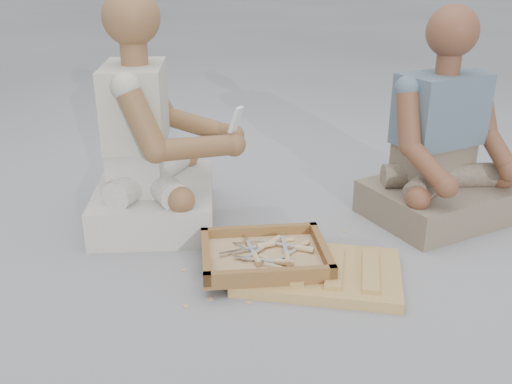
% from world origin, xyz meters
% --- Properties ---
extents(ground, '(60.00, 60.00, 0.00)m').
position_xyz_m(ground, '(0.00, 0.00, 0.00)').
color(ground, '#949499').
rests_on(ground, ground).
extents(carved_panel, '(0.59, 0.40, 0.04)m').
position_xyz_m(carved_panel, '(0.25, 0.03, 0.02)').
color(carved_panel, '#A4733F').
rests_on(carved_panel, ground).
extents(tool_tray, '(0.55, 0.49, 0.06)m').
position_xyz_m(tool_tray, '(0.05, 0.04, 0.06)').
color(tool_tray, brown).
rests_on(tool_tray, carved_panel).
extents(chisel_0, '(0.19, 0.14, 0.02)m').
position_xyz_m(chisel_0, '(0.04, 0.02, 0.06)').
color(chisel_0, silver).
rests_on(chisel_0, tool_tray).
extents(chisel_1, '(0.12, 0.20, 0.02)m').
position_xyz_m(chisel_1, '(0.05, 0.12, 0.07)').
color(chisel_1, silver).
rests_on(chisel_1, tool_tray).
extents(chisel_2, '(0.19, 0.14, 0.02)m').
position_xyz_m(chisel_2, '(0.02, 0.09, 0.07)').
color(chisel_2, silver).
rests_on(chisel_2, tool_tray).
extents(chisel_3, '(0.12, 0.20, 0.02)m').
position_xyz_m(chisel_3, '(0.16, 0.12, 0.07)').
color(chisel_3, silver).
rests_on(chisel_3, tool_tray).
extents(chisel_4, '(0.22, 0.06, 0.02)m').
position_xyz_m(chisel_4, '(0.17, 0.11, 0.07)').
color(chisel_4, silver).
rests_on(chisel_4, tool_tray).
extents(chisel_5, '(0.21, 0.09, 0.02)m').
position_xyz_m(chisel_5, '(0.08, 0.16, 0.06)').
color(chisel_5, silver).
rests_on(chisel_5, tool_tray).
extents(chisel_6, '(0.07, 0.22, 0.02)m').
position_xyz_m(chisel_6, '(0.13, 0.02, 0.08)').
color(chisel_6, silver).
rests_on(chisel_6, tool_tray).
extents(chisel_7, '(0.22, 0.03, 0.02)m').
position_xyz_m(chisel_7, '(0.11, -0.01, 0.07)').
color(chisel_7, silver).
rests_on(chisel_7, tool_tray).
extents(chisel_8, '(0.22, 0.08, 0.02)m').
position_xyz_m(chisel_8, '(0.07, -0.03, 0.06)').
color(chisel_8, silver).
rests_on(chisel_8, tool_tray).
extents(chisel_9, '(0.11, 0.21, 0.02)m').
position_xyz_m(chisel_9, '(0.02, 0.01, 0.07)').
color(chisel_9, silver).
rests_on(chisel_9, tool_tray).
extents(wood_chip_0, '(0.02, 0.02, 0.00)m').
position_xyz_m(wood_chip_0, '(-0.25, -0.02, 0.00)').
color(wood_chip_0, tan).
rests_on(wood_chip_0, ground).
extents(wood_chip_1, '(0.02, 0.02, 0.00)m').
position_xyz_m(wood_chip_1, '(-0.17, -0.25, 0.00)').
color(wood_chip_1, tan).
rests_on(wood_chip_1, ground).
extents(wood_chip_2, '(0.02, 0.02, 0.00)m').
position_xyz_m(wood_chip_2, '(0.15, -0.11, 0.00)').
color(wood_chip_2, tan).
rests_on(wood_chip_2, ground).
extents(wood_chip_3, '(0.02, 0.02, 0.00)m').
position_xyz_m(wood_chip_3, '(0.03, -0.19, 0.00)').
color(wood_chip_3, tan).
rests_on(wood_chip_3, ground).
extents(wood_chip_4, '(0.02, 0.02, 0.00)m').
position_xyz_m(wood_chip_4, '(0.18, -0.14, 0.00)').
color(wood_chip_4, tan).
rests_on(wood_chip_4, ground).
extents(wood_chip_5, '(0.02, 0.02, 0.00)m').
position_xyz_m(wood_chip_5, '(0.36, -0.03, 0.00)').
color(wood_chip_5, tan).
rests_on(wood_chip_5, ground).
extents(wood_chip_6, '(0.02, 0.02, 0.00)m').
position_xyz_m(wood_chip_6, '(-0.03, 0.41, 0.00)').
color(wood_chip_6, tan).
rests_on(wood_chip_6, ground).
extents(wood_chip_7, '(0.02, 0.02, 0.00)m').
position_xyz_m(wood_chip_7, '(-0.10, 0.05, 0.00)').
color(wood_chip_7, tan).
rests_on(wood_chip_7, ground).
extents(wood_chip_8, '(0.02, 0.02, 0.00)m').
position_xyz_m(wood_chip_8, '(-0.10, -0.19, 0.00)').
color(wood_chip_8, tan).
rests_on(wood_chip_8, ground).
extents(wood_chip_9, '(0.02, 0.02, 0.00)m').
position_xyz_m(wood_chip_9, '(0.33, 0.42, 0.00)').
color(wood_chip_9, tan).
rests_on(wood_chip_9, ground).
extents(wood_chip_10, '(0.02, 0.02, 0.00)m').
position_xyz_m(wood_chip_10, '(0.21, 0.14, 0.00)').
color(wood_chip_10, tan).
rests_on(wood_chip_10, ground).
extents(wood_chip_11, '(0.02, 0.02, 0.00)m').
position_xyz_m(wood_chip_11, '(-0.02, 0.36, 0.00)').
color(wood_chip_11, tan).
rests_on(wood_chip_11, ground).
extents(craftsman, '(0.72, 0.74, 0.98)m').
position_xyz_m(craftsman, '(-0.51, 0.40, 0.33)').
color(craftsman, beige).
rests_on(craftsman, ground).
extents(companion, '(0.74, 0.73, 0.91)m').
position_xyz_m(companion, '(0.71, 0.67, 0.30)').
color(companion, '#7F6F5B').
rests_on(companion, ground).
extents(mobile_phone, '(0.06, 0.06, 0.11)m').
position_xyz_m(mobile_phone, '(-0.15, 0.43, 0.46)').
color(mobile_phone, silver).
rests_on(mobile_phone, craftsman).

